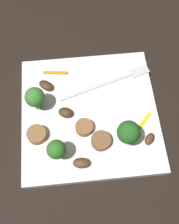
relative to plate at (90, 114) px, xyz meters
The scene contains 15 objects.
ground_plane 0.01m from the plate, ahead, with size 1.40×1.40×0.00m, color black.
plate is the anchor object (origin of this frame).
fork 0.08m from the plate, 50.33° to the left, with size 0.18×0.06×0.00m.
broccoli_floret_0 0.10m from the plate, 128.29° to the right, with size 0.03×0.03×0.05m.
broccoli_floret_1 0.10m from the plate, 167.89° to the left, with size 0.03×0.03×0.05m.
broccoli_floret_2 0.09m from the plate, 46.66° to the right, with size 0.04×0.04×0.06m.
sausage_slice_0 0.06m from the plate, 76.79° to the right, with size 0.03×0.03×0.01m, color brown.
sausage_slice_1 0.10m from the plate, 158.61° to the right, with size 0.03×0.03×0.01m, color brown.
sausage_slice_2 0.04m from the plate, 111.32° to the right, with size 0.03×0.03×0.01m, color brown.
mushroom_0 0.10m from the plate, 141.88° to the left, with size 0.03×0.02×0.01m, color #422B19.
mushroom_1 0.05m from the plate, behind, with size 0.03×0.02×0.01m, color #422B19.
mushroom_2 0.12m from the plate, 33.20° to the right, with size 0.02×0.01×0.01m, color #4C331E.
mushroom_3 0.10m from the plate, 103.52° to the right, with size 0.03×0.02×0.01m, color #4C331E.
pepper_strip_0 0.10m from the plate, 15.81° to the right, with size 0.04×0.01×0.00m, color yellow.
pepper_strip_2 0.11m from the plate, 122.79° to the left, with size 0.05×0.01×0.00m, color orange.
Camera 1 is at (-0.02, -0.21, 0.46)m, focal length 43.87 mm.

